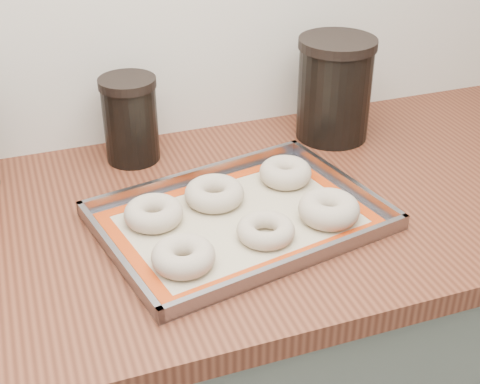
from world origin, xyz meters
name	(u,v)px	position (x,y,z in m)	size (l,w,h in m)	color
countertop	(186,224)	(0.00, 1.68, 0.88)	(3.06, 0.68, 0.04)	brown
baking_tray	(240,219)	(0.08, 1.62, 0.91)	(0.52, 0.41, 0.03)	gray
baking_mat	(240,220)	(0.08, 1.62, 0.90)	(0.47, 0.37, 0.00)	#C6B793
bagel_front_left	(183,256)	(-0.04, 1.53, 0.92)	(0.10, 0.10, 0.04)	#C6B39A
bagel_front_mid	(266,230)	(0.10, 1.56, 0.92)	(0.10, 0.10, 0.03)	#C6B39A
bagel_front_right	(329,209)	(0.22, 1.57, 0.93)	(0.10, 0.10, 0.04)	#C6B39A
bagel_back_left	(154,213)	(-0.06, 1.66, 0.92)	(0.10, 0.10, 0.04)	#C6B39A
bagel_back_mid	(214,193)	(0.06, 1.69, 0.92)	(0.11, 0.11, 0.04)	#C6B39A
bagel_back_right	(285,173)	(0.21, 1.72, 0.92)	(0.10, 0.10, 0.04)	#C6B39A
canister_mid	(130,119)	(-0.04, 1.91, 0.99)	(0.11, 0.11, 0.17)	black
canister_right	(334,89)	(0.38, 1.87, 1.01)	(0.16, 0.16, 0.21)	black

